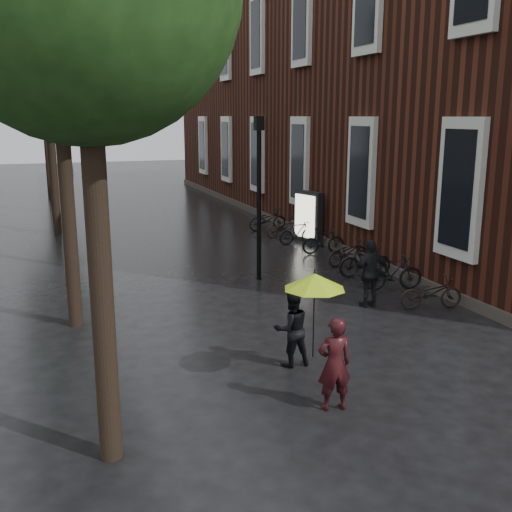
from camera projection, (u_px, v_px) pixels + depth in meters
name	position (u px, v px, depth m)	size (l,w,h in m)	color
ground	(388.00, 441.00, 9.10)	(120.00, 120.00, 0.00)	black
brick_building	(362.00, 91.00, 29.02)	(10.20, 33.20, 12.00)	#38160F
street_trees	(50.00, 71.00, 20.87)	(4.33, 34.03, 8.91)	black
person_burgundy	(334.00, 364.00, 9.91)	(0.59, 0.39, 1.62)	#330E11
person_black	(291.00, 329.00, 11.70)	(0.74, 0.58, 1.52)	black
lime_umbrella	(315.00, 281.00, 10.52)	(1.12, 1.12, 1.65)	black
pedestrian_walking	(370.00, 273.00, 15.34)	(1.03, 0.43, 1.76)	black
parked_bicycles	(329.00, 246.00, 20.60)	(2.06, 12.40, 1.02)	black
ad_lightbox	(308.00, 217.00, 23.07)	(0.31, 1.33, 2.01)	black
lamp_post	(259.00, 183.00, 17.43)	(0.25, 0.25, 4.81)	black
cycle_sign	(72.00, 190.00, 23.68)	(0.16, 0.54, 2.96)	#262628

